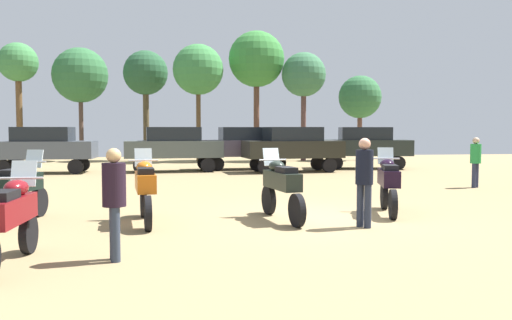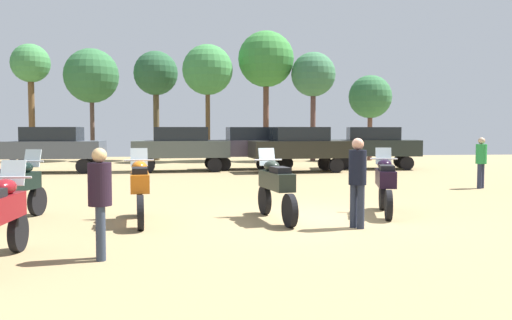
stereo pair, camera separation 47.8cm
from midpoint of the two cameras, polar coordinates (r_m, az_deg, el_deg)
name	(u,v)px [view 2 (the right image)]	position (r m, az deg, el deg)	size (l,w,h in m)	color
ground_plane	(314,219)	(11.51, 7.43, -6.30)	(44.00, 52.00, 0.02)	#957D54
motorcycle_1	(140,187)	(10.99, -11.21, -2.84)	(0.64, 2.28, 1.51)	black
motorcycle_4	(276,185)	(11.10, 3.39, -2.74)	(0.71, 2.29, 1.50)	black
motorcycle_8	(385,182)	(12.22, 14.87, -2.34)	(0.76, 2.09, 1.48)	black
motorcycle_9	(17,187)	(11.87, -23.34, -2.67)	(0.76, 2.24, 1.47)	black
car_1	(53,146)	(24.72, -20.55, 1.43)	(4.32, 1.85, 2.00)	black
car_2	(373,144)	(26.06, 13.00, 1.64)	(4.54, 2.49, 2.00)	black
car_3	(299,146)	(23.53, 5.27, 1.54)	(4.46, 2.24, 2.00)	black
car_4	(181,145)	(24.07, -7.57, 1.56)	(4.42, 2.11, 2.00)	black
car_5	(253,145)	(25.09, 0.17, 1.67)	(4.42, 2.12, 2.00)	black
person_1	(100,195)	(8.00, -14.84, -3.67)	(0.40, 0.40, 1.64)	#2C3547
person_2	(357,176)	(10.40, 12.18, -1.67)	(0.48, 0.48, 1.74)	#242B3D
person_3	(481,159)	(18.55, 23.79, 0.11)	(0.47, 0.47, 1.64)	#282D48
tree_1	(313,75)	(32.03, 6.62, 9.05)	(2.64, 2.64, 6.48)	brown
tree_2	(31,66)	(33.53, -22.76, 9.32)	(2.22, 2.22, 6.82)	brown
tree_4	(266,60)	(32.49, 1.52, 10.73)	(3.38, 3.38, 7.82)	brown
tree_5	(91,76)	(33.44, -16.93, 8.64)	(3.25, 3.25, 6.72)	#4C3A31
tree_7	(370,97)	(32.97, 12.63, 6.62)	(2.60, 2.60, 5.16)	brown
tree_8	(156,75)	(33.00, -10.34, 9.05)	(2.67, 2.67, 6.64)	#4C4029
tree_9	(208,70)	(31.43, -4.80, 9.61)	(2.95, 2.95, 6.85)	brown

